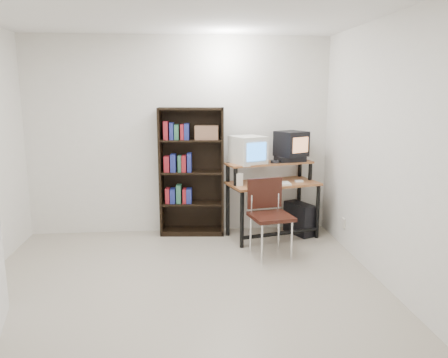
{
  "coord_description": "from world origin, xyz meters",
  "views": [
    {
      "loc": [
        0.05,
        -3.84,
        1.88
      ],
      "look_at": [
        0.51,
        1.1,
        0.89
      ],
      "focal_mm": 35.0,
      "sensor_mm": 36.0,
      "label": 1
    }
  ],
  "objects": [
    {
      "name": "crt_tv",
      "position": [
        1.46,
        1.77,
        1.21
      ],
      "size": [
        0.46,
        0.46,
        0.33
      ],
      "rotation": [
        0.0,
        0.0,
        0.51
      ],
      "color": "black",
      "rests_on": "vcr"
    },
    {
      "name": "back_wall",
      "position": [
        0.0,
        2.0,
        1.3
      ],
      "size": [
        4.0,
        0.01,
        2.6
      ],
      "primitive_type": "cube",
      "color": "silver",
      "rests_on": "floor"
    },
    {
      "name": "right_wall",
      "position": [
        2.0,
        0.0,
        1.3
      ],
      "size": [
        0.01,
        4.0,
        2.6
      ],
      "primitive_type": "cube",
      "color": "silver",
      "rests_on": "floor"
    },
    {
      "name": "mouse",
      "position": [
        1.53,
        1.59,
        0.74
      ],
      "size": [
        0.1,
        0.06,
        0.03
      ],
      "primitive_type": "cube",
      "rotation": [
        0.0,
        0.0,
        0.04
      ],
      "color": "white",
      "rests_on": "mousepad"
    },
    {
      "name": "ceiling",
      "position": [
        0.0,
        0.0,
        2.6
      ],
      "size": [
        4.0,
        4.0,
        0.01
      ],
      "primitive_type": "cube",
      "color": "white",
      "rests_on": "back_wall"
    },
    {
      "name": "keyboard",
      "position": [
        1.15,
        1.47,
        0.74
      ],
      "size": [
        0.47,
        0.21,
        0.03
      ],
      "primitive_type": "cube",
      "rotation": [
        0.0,
        0.0,
        0.01
      ],
      "color": "silver",
      "rests_on": "computer_desk"
    },
    {
      "name": "wall_outlet",
      "position": [
        1.99,
        1.15,
        0.3
      ],
      "size": [
        0.02,
        0.08,
        0.12
      ],
      "primitive_type": "cube",
      "color": "beige",
      "rests_on": "right_wall"
    },
    {
      "name": "computer_desk",
      "position": [
        1.19,
        1.62,
        0.68
      ],
      "size": [
        1.25,
        0.84,
        0.98
      ],
      "rotation": [
        0.0,
        0.0,
        0.26
      ],
      "color": "#9B5D32",
      "rests_on": "floor"
    },
    {
      "name": "bookshelf",
      "position": [
        0.15,
        1.85,
        0.87
      ],
      "size": [
        0.86,
        0.35,
        1.69
      ],
      "rotation": [
        0.0,
        0.0,
        -0.09
      ],
      "color": "black",
      "rests_on": "floor"
    },
    {
      "name": "pc_tower",
      "position": [
        1.58,
        1.69,
        0.21
      ],
      "size": [
        0.37,
        0.49,
        0.42
      ],
      "primitive_type": "cube",
      "rotation": [
        0.0,
        0.0,
        0.43
      ],
      "color": "black",
      "rests_on": "floor"
    },
    {
      "name": "vcr",
      "position": [
        1.45,
        1.76,
        1.01
      ],
      "size": [
        0.4,
        0.32,
        0.08
      ],
      "primitive_type": "cube",
      "rotation": [
        0.0,
        0.0,
        0.19
      ],
      "color": "black",
      "rests_on": "computer_desk"
    },
    {
      "name": "desk_speaker",
      "position": [
        0.73,
        1.44,
        0.8
      ],
      "size": [
        0.09,
        0.09,
        0.17
      ],
      "primitive_type": "cube",
      "rotation": [
        0.0,
        0.0,
        0.15
      ],
      "color": "silver",
      "rests_on": "computer_desk"
    },
    {
      "name": "floor",
      "position": [
        0.0,
        0.0,
        -0.01
      ],
      "size": [
        4.0,
        4.0,
        0.01
      ],
      "primitive_type": "cube",
      "color": "#B4A995",
      "rests_on": "ground"
    },
    {
      "name": "school_chair",
      "position": [
        1.02,
        0.99,
        0.55
      ],
      "size": [
        0.53,
        0.53,
        0.89
      ],
      "rotation": [
        0.0,
        0.0,
        0.2
      ],
      "color": "black",
      "rests_on": "floor"
    },
    {
      "name": "mousepad",
      "position": [
        1.54,
        1.59,
        0.72
      ],
      "size": [
        0.23,
        0.2,
        0.01
      ],
      "primitive_type": "cube",
      "rotation": [
        0.0,
        0.0,
        0.09
      ],
      "color": "black",
      "rests_on": "computer_desk"
    },
    {
      "name": "crt_monitor",
      "position": [
        0.87,
        1.66,
        1.15
      ],
      "size": [
        0.5,
        0.5,
        0.36
      ],
      "rotation": [
        0.0,
        0.0,
        0.44
      ],
      "color": "silver",
      "rests_on": "computer_desk"
    },
    {
      "name": "front_wall",
      "position": [
        0.0,
        -2.0,
        1.3
      ],
      "size": [
        4.0,
        0.01,
        2.6
      ],
      "primitive_type": "cube",
      "color": "silver",
      "rests_on": "floor"
    },
    {
      "name": "cd_spindle",
      "position": [
        1.22,
        1.63,
        0.99
      ],
      "size": [
        0.16,
        0.16,
        0.05
      ],
      "primitive_type": "cylinder",
      "rotation": [
        0.0,
        0.0,
        0.47
      ],
      "color": "#26262B",
      "rests_on": "computer_desk"
    }
  ]
}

